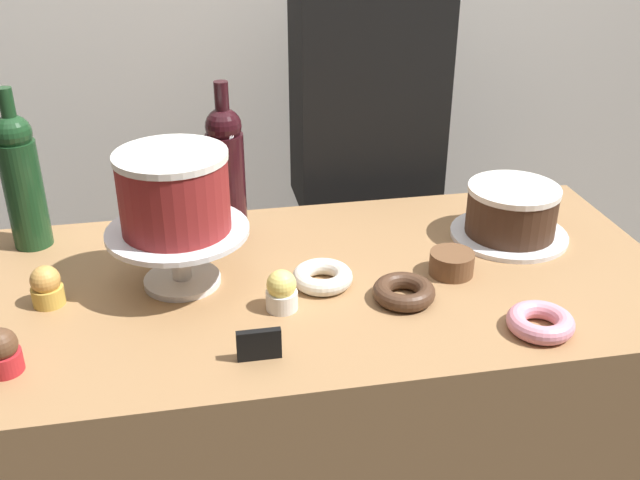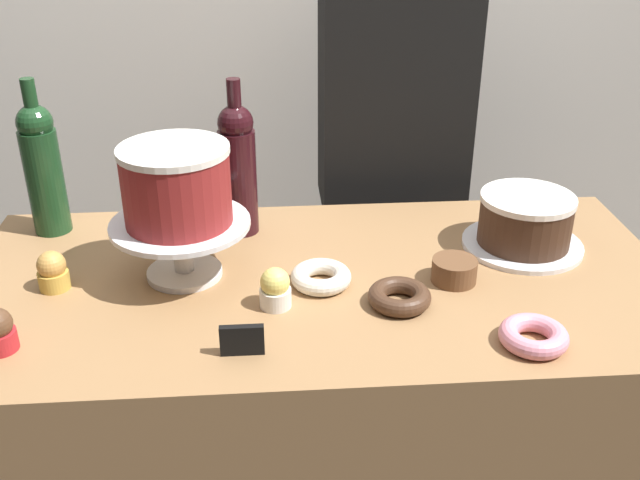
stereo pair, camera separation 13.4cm
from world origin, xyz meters
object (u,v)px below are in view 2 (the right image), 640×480
Objects in this scene: cake_stand_pedestal at (182,238)px; chocolate_round_cake at (525,219)px; wine_bottle_green at (43,166)px; donut_chocolate at (399,297)px; donut_sugar at (319,277)px; cookie_stack at (454,270)px; cupcake_lemon at (275,289)px; white_layer_cake at (176,185)px; wine_bottle_dark_red at (238,167)px; barista_figure at (389,203)px; donut_pink at (534,336)px; price_sign_chalkboard at (242,340)px; cupcake_caramel at (52,272)px.

chocolate_round_cake is (0.67, 0.07, -0.02)m from cake_stand_pedestal.
donut_chocolate is at bearing -27.08° from wine_bottle_green.
cookie_stack reaches higher than donut_sugar.
chocolate_round_cake reaches higher than cookie_stack.
cupcake_lemon is 0.34m from cookie_stack.
cupcake_lemon is at bearing -35.60° from cake_stand_pedestal.
chocolate_round_cake is 0.57× the size of wine_bottle_green.
white_layer_cake is 1.06× the size of chocolate_round_cake.
donut_sugar is at bearing -164.15° from chocolate_round_cake.
donut_chocolate is (0.28, -0.32, -0.13)m from wine_bottle_dark_red.
wine_bottle_green reaches higher than cookie_stack.
barista_figure is at bearing 113.07° from chocolate_round_cake.
cupcake_lemon is at bearing -35.98° from wine_bottle_green.
donut_pink is (0.19, -0.14, 0.00)m from donut_chocolate.
cookie_stack is at bearing -6.68° from cake_stand_pedestal.
price_sign_chalkboard is 0.87m from barista_figure.
donut_sugar is 1.33× the size of cookie_stack.
chocolate_round_cake is at bearing 15.85° from donut_sugar.
white_layer_cake is 0.26m from cupcake_lemon.
cake_stand_pedestal is 2.29× the size of donut_chocolate.
donut_sugar is 1.00× the size of donut_pink.
cupcake_lemon is 0.05× the size of barista_figure.
cupcake_lemon is 0.15m from price_sign_chalkboard.
cupcake_caramel reaches higher than donut_sugar.
donut_sugar is (-0.42, -0.12, -0.05)m from chocolate_round_cake.
wine_bottle_dark_red is 0.31m from donut_sugar.
chocolate_round_cake is at bearing 5.62° from cake_stand_pedestal.
cupcake_caramel is 0.73m from cookie_stack.
cookie_stack is at bearing 27.31° from price_sign_chalkboard.
donut_pink is 1.60× the size of price_sign_chalkboard.
barista_figure is (-0.02, 0.58, -0.12)m from cookie_stack.
cupcake_lemon is (0.46, -0.34, -0.11)m from wine_bottle_green.
barista_figure is at bearing 82.01° from donut_chocolate.
cupcake_lemon is 0.73m from barista_figure.
cookie_stack is (0.12, 0.07, 0.01)m from donut_chocolate.
cookie_stack is at bearing -19.02° from wine_bottle_green.
chocolate_round_cake is (0.67, 0.07, -0.12)m from white_layer_cake.
cake_stand_pedestal is 0.11m from white_layer_cake.
wine_bottle_dark_red is 2.91× the size of donut_pink.
cake_stand_pedestal is 0.24m from cupcake_caramel.
cookie_stack is at bearing -143.92° from chocolate_round_cake.
cupcake_caramel is 0.66× the size of donut_pink.
wine_bottle_dark_red is 0.48m from cookie_stack.
donut_sugar is at bearing 39.45° from cupcake_lemon.
price_sign_chalkboard is at bearing 178.85° from donut_pink.
cake_stand_pedestal is 0.16× the size of barista_figure.
donut_chocolate is at bearing 145.10° from donut_pink.
white_layer_cake reaches higher than cupcake_caramel.
wine_bottle_dark_red is (0.10, 0.18, -0.04)m from white_layer_cake.
chocolate_round_cake is 0.35m from donut_pink.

